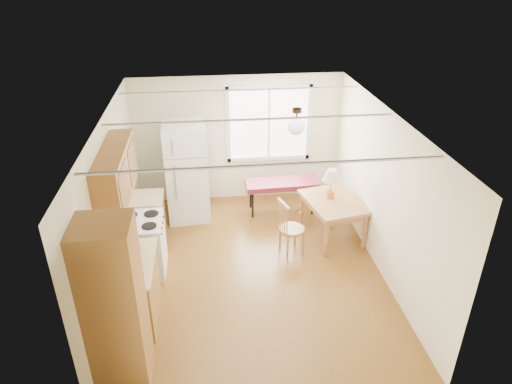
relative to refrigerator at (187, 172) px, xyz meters
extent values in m
cube|color=#543311|center=(1.00, -1.82, -0.92)|extent=(4.60, 5.60, 0.12)
cube|color=white|center=(1.00, -1.82, 1.58)|extent=(4.60, 5.60, 0.12)
cube|color=#F3ECC2|center=(1.00, 0.68, 0.33)|extent=(4.60, 0.10, 2.50)
cube|color=#F3ECC2|center=(1.00, -4.32, 0.33)|extent=(4.60, 0.10, 2.50)
cube|color=#F3ECC2|center=(-1.00, -1.82, 0.33)|extent=(0.10, 5.60, 2.50)
cube|color=#F3ECC2|center=(3.00, -1.82, 0.33)|extent=(0.10, 5.60, 2.50)
cube|color=brown|center=(-0.70, -3.67, 0.13)|extent=(0.60, 0.60, 2.10)
cube|color=brown|center=(-0.70, -2.67, -0.49)|extent=(0.60, 1.10, 0.86)
cube|color=tan|center=(-0.69, -2.67, -0.04)|extent=(0.62, 1.14, 0.04)
cube|color=white|center=(-0.67, -1.62, -0.47)|extent=(0.65, 0.76, 0.90)
cube|color=brown|center=(-0.70, -0.87, -0.49)|extent=(0.60, 0.60, 0.86)
cube|color=brown|center=(-0.83, -1.97, 0.93)|extent=(0.33, 1.60, 0.70)
cube|color=white|center=(1.60, 0.66, 0.63)|extent=(1.50, 0.02, 1.35)
cylinder|color=#302215|center=(1.70, -1.42, 1.54)|extent=(0.14, 0.14, 0.06)
cylinder|color=#302215|center=(1.70, -1.42, 1.44)|extent=(0.03, 0.03, 0.16)
sphere|color=white|center=(1.70, -1.42, 1.30)|extent=(0.26, 0.26, 0.26)
cube|color=white|center=(0.00, 0.00, 0.00)|extent=(0.79, 0.79, 1.83)
cube|color=gray|center=(0.00, -0.38, 0.43)|extent=(0.75, 0.02, 0.02)
cube|color=gray|center=(-0.19, -0.39, 0.18)|extent=(0.03, 0.03, 1.10)
cube|color=maroon|center=(1.77, -0.01, -0.34)|extent=(1.39, 0.55, 0.11)
cylinder|color=black|center=(1.19, -0.20, -0.65)|extent=(0.04, 0.04, 0.53)
cylinder|color=black|center=(2.34, -0.20, -0.65)|extent=(0.04, 0.04, 0.53)
cylinder|color=black|center=(1.19, 0.18, -0.65)|extent=(0.04, 0.04, 0.53)
cylinder|color=black|center=(2.34, 0.18, -0.65)|extent=(0.04, 0.04, 0.53)
cube|color=#9C673C|center=(2.49, -1.01, -0.23)|extent=(1.07, 1.30, 0.06)
cube|color=#9C673C|center=(2.49, -1.01, -0.31)|extent=(0.96, 1.18, 0.10)
cylinder|color=#9C673C|center=(2.24, -1.58, -0.59)|extent=(0.07, 0.07, 0.65)
cylinder|color=#9C673C|center=(2.94, -1.43, -0.59)|extent=(0.07, 0.07, 0.65)
cylinder|color=#9C673C|center=(2.04, -0.59, -0.59)|extent=(0.07, 0.07, 0.65)
cylinder|color=#9C673C|center=(2.74, -0.45, -0.59)|extent=(0.07, 0.07, 0.65)
cylinder|color=#9C673C|center=(1.71, -1.39, -0.49)|extent=(0.42, 0.42, 0.05)
cylinder|color=#9C673C|center=(1.61, -1.56, -0.70)|extent=(0.04, 0.04, 0.43)
cylinder|color=#9C673C|center=(1.89, -1.48, -0.70)|extent=(0.04, 0.04, 0.43)
cylinder|color=#9C673C|center=(1.53, -1.29, -0.70)|extent=(0.04, 0.04, 0.43)
cylinder|color=#9C673C|center=(1.81, -1.21, -0.70)|extent=(0.04, 0.04, 0.43)
cylinder|color=#C58B3F|center=(2.46, -0.89, -0.14)|extent=(0.14, 0.14, 0.12)
cylinder|color=#C58B3F|center=(2.46, -0.89, 0.02)|extent=(0.02, 0.02, 0.20)
cone|color=silver|center=(2.46, -0.89, 0.22)|extent=(0.30, 0.30, 0.20)
cube|color=black|center=(-0.72, -2.56, 0.03)|extent=(0.25, 0.27, 0.08)
cube|color=black|center=(-0.72, -2.65, 0.21)|extent=(0.20, 0.12, 0.29)
cylinder|color=black|center=(-0.72, -2.50, 0.13)|extent=(0.15, 0.15, 0.12)
cylinder|color=red|center=(-0.80, -2.29, 0.08)|extent=(0.14, 0.14, 0.19)
sphere|color=red|center=(-0.80, -2.29, 0.21)|extent=(0.07, 0.07, 0.07)
camera|label=1|loc=(0.38, -7.64, 3.53)|focal=32.00mm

